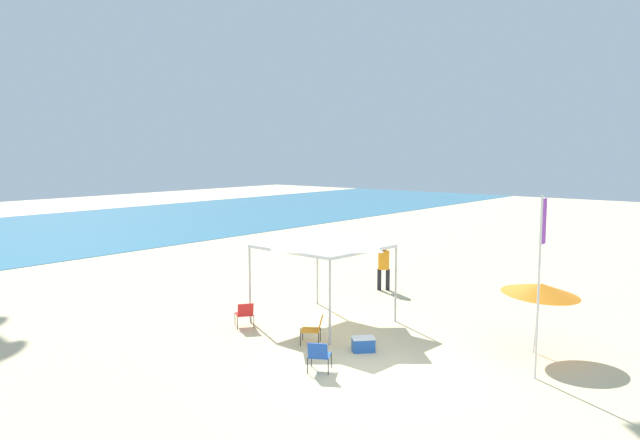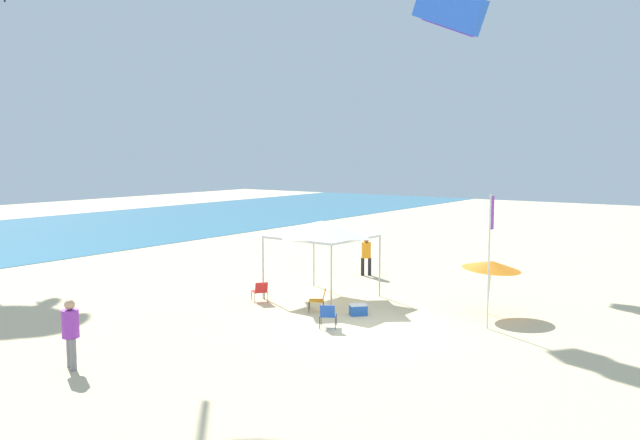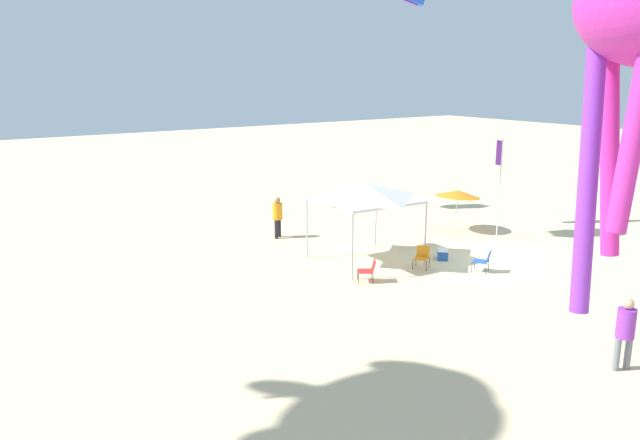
{
  "view_description": "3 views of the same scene",
  "coord_description": "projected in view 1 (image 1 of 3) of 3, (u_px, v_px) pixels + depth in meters",
  "views": [
    {
      "loc": [
        -12.43,
        -8.39,
        5.54
      ],
      "look_at": [
        2.73,
        4.05,
        3.31
      ],
      "focal_mm": 34.63,
      "sensor_mm": 36.0,
      "label": 1
    },
    {
      "loc": [
        -18.16,
        -10.89,
        5.79
      ],
      "look_at": [
        1.75,
        3.32,
        3.26
      ],
      "focal_mm": 36.25,
      "sensor_mm": 36.0,
      "label": 2
    },
    {
      "loc": [
        -15.97,
        18.97,
        7.38
      ],
      "look_at": [
        1.62,
        6.83,
        2.28
      ],
      "focal_mm": 35.24,
      "sensor_mm": 36.0,
      "label": 3
    }
  ],
  "objects": [
    {
      "name": "beach_umbrella",
      "position": [
        541.0,
        289.0,
        16.67
      ],
      "size": [
        2.09,
        2.1,
        2.03
      ],
      "color": "silver",
      "rests_on": "ground"
    },
    {
      "name": "folding_chair_right_of_tent",
      "position": [
        315.0,
        328.0,
        17.68
      ],
      "size": [
        0.78,
        0.81,
        0.82
      ],
      "rotation": [
        0.0,
        0.0,
        3.73
      ],
      "color": "black",
      "rests_on": "ground"
    },
    {
      "name": "banner_flag",
      "position": [
        540.0,
        270.0,
        14.77
      ],
      "size": [
        0.36,
        0.06,
        4.49
      ],
      "color": "silver",
      "rests_on": "ground"
    },
    {
      "name": "cooler_box",
      "position": [
        363.0,
        344.0,
        17.05
      ],
      "size": [
        0.73,
        0.72,
        0.4
      ],
      "color": "blue",
      "rests_on": "ground"
    },
    {
      "name": "canopy_tent",
      "position": [
        323.0,
        237.0,
        19.7
      ],
      "size": [
        3.46,
        3.67,
        3.11
      ],
      "rotation": [
        0.0,
        0.0,
        -0.05
      ],
      "color": "#B7B7BC",
      "rests_on": "ground"
    },
    {
      "name": "person_far_stroller",
      "position": [
        384.0,
        263.0,
        24.4
      ],
      "size": [
        0.44,
        0.44,
        1.87
      ],
      "rotation": [
        0.0,
        0.0,
        5.35
      ],
      "color": "black",
      "rests_on": "ground"
    },
    {
      "name": "ground",
      "position": [
        376.0,
        374.0,
        15.47
      ],
      "size": [
        120.0,
        120.0,
        0.1
      ],
      "primitive_type": "cube",
      "color": "beige"
    },
    {
      "name": "folding_chair_left_of_tent",
      "position": [
        245.0,
        313.0,
        19.3
      ],
      "size": [
        0.78,
        0.81,
        0.82
      ],
      "rotation": [
        0.0,
        0.0,
        2.53
      ],
      "color": "black",
      "rests_on": "ground"
    },
    {
      "name": "folding_chair_near_cooler",
      "position": [
        319.0,
        354.0,
        15.4
      ],
      "size": [
        0.8,
        0.76,
        0.82
      ],
      "rotation": [
        0.0,
        0.0,
        2.09
      ],
      "color": "black",
      "rests_on": "ground"
    }
  ]
}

